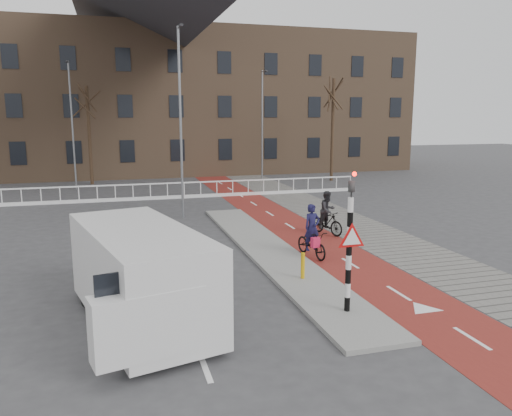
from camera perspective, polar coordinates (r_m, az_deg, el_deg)
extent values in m
plane|color=#38383A|center=(14.93, 8.98, -8.90)|extent=(120.00, 120.00, 0.00)
cube|color=maroon|center=(24.44, 2.29, -1.08)|extent=(2.50, 60.00, 0.01)
cube|color=slate|center=(25.45, 8.28, -0.72)|extent=(3.00, 60.00, 0.01)
cube|color=gray|center=(18.22, 1.65, -4.97)|extent=(1.80, 16.00, 0.12)
cylinder|color=black|center=(12.49, 10.56, -5.32)|extent=(0.14, 0.14, 2.88)
imported|color=black|center=(12.12, 10.86, 3.07)|extent=(0.13, 0.16, 0.80)
cylinder|color=#FF0C05|center=(11.98, 11.19, 3.84)|extent=(0.11, 0.02, 0.11)
cylinder|color=#D09D0B|center=(15.06, 5.37, -6.57)|extent=(0.12, 0.12, 0.79)
imported|color=black|center=(17.73, 6.39, -4.06)|extent=(0.91, 1.87, 0.94)
imported|color=#16143A|center=(17.59, 6.42, -2.20)|extent=(0.65, 0.49, 1.64)
cube|color=#D21D49|center=(17.17, 6.81, -3.92)|extent=(0.31, 0.23, 0.34)
imported|color=black|center=(21.08, 8.14, -1.64)|extent=(1.09, 1.75, 1.02)
imported|color=black|center=(20.97, 8.17, -0.23)|extent=(0.95, 0.85, 1.60)
cube|color=silver|center=(12.25, -13.06, -7.28)|extent=(3.40, 5.78, 2.17)
cube|color=#2B8B1E|center=(12.28, -18.19, -7.98)|extent=(0.85, 3.37, 0.55)
cube|color=#2B8B1E|center=(12.37, -7.94, -7.40)|extent=(0.85, 3.37, 0.55)
cube|color=black|center=(9.89, -12.38, -9.16)|extent=(1.91, 0.51, 0.90)
cylinder|color=black|center=(10.68, -14.76, -15.09)|extent=(0.44, 0.80, 0.76)
cylinder|color=black|center=(11.23, -5.41, -13.45)|extent=(0.44, 0.80, 0.76)
cylinder|color=black|center=(14.03, -18.79, -9.00)|extent=(0.44, 0.80, 0.76)
cylinder|color=black|center=(14.45, -11.55, -8.06)|extent=(0.44, 0.80, 0.76)
cube|color=silver|center=(30.00, -13.92, 2.62)|extent=(28.00, 0.08, 0.08)
cube|color=silver|center=(30.12, -13.85, 1.02)|extent=(28.00, 0.10, 0.20)
cube|color=#7F6047|center=(44.83, -12.42, 11.69)|extent=(46.00, 10.00, 12.00)
cylinder|color=#2F2115|center=(37.78, -18.51, 7.82)|extent=(0.24, 0.24, 6.95)
cylinder|color=#2F2115|center=(38.36, 8.74, 8.76)|extent=(0.24, 0.24, 7.61)
cylinder|color=slate|center=(24.22, -8.61, 9.37)|extent=(0.12, 0.12, 8.96)
cylinder|color=slate|center=(35.51, -20.25, 8.73)|extent=(0.12, 0.12, 8.38)
cylinder|color=slate|center=(38.53, 0.71, 9.35)|extent=(0.12, 0.12, 8.23)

